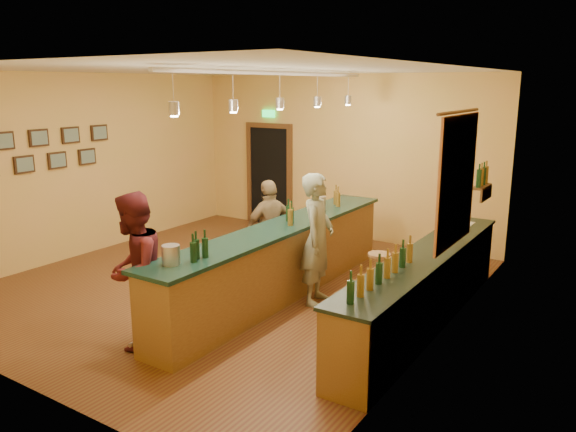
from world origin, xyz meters
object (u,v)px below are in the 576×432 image
Objects in this scene: tasting_bar at (280,256)px; customer_a at (134,271)px; bartender at (317,239)px; customer_b at (270,230)px; back_counter at (424,288)px; bar_stool at (379,263)px.

customer_a reaches higher than tasting_bar.
customer_b is at bearing 54.03° from bartender.
bartender is (-1.51, -0.08, 0.43)m from back_counter.
tasting_bar is 3.22× the size of customer_b.
bar_stool is (1.22, 0.69, -0.08)m from tasting_bar.
customer_a is at bearing 140.35° from bartender.
customer_a is 2.72× the size of bar_stool.
customer_a is (-1.10, -2.30, -0.01)m from bartender.
tasting_bar is at bearing -174.99° from back_counter.
bartender is at bearing -138.45° from bar_stool.
bartender is at bearing -176.92° from back_counter.
bar_stool is (0.67, 0.59, -0.39)m from bartender.
tasting_bar is at bearing 142.64° from customer_a.
bartender is 0.98m from bar_stool.
bartender is 1.01× the size of customer_a.
customer_b is (0.00, 2.74, -0.12)m from customer_a.
customer_a reaches higher than bar_stool.
bar_stool is at bearing 118.06° from customer_b.
customer_a reaches higher than customer_b.
customer_a is at bearing 23.14° from customer_b.
bartender reaches higher than back_counter.
back_counter is 0.89× the size of tasting_bar.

